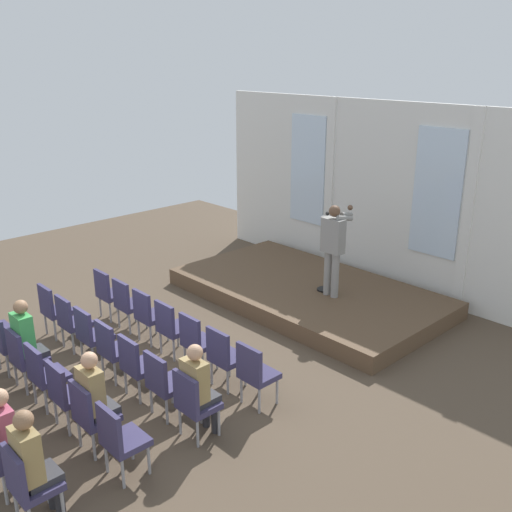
# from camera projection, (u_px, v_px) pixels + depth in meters

# --- Properties ---
(ground_plane) EXTENTS (16.27, 16.27, 0.00)m
(ground_plane) POSITION_uv_depth(u_px,v_px,m) (106.00, 383.00, 8.61)
(ground_plane) COLOR brown
(rear_partition) EXTENTS (8.06, 0.14, 3.78)m
(rear_partition) POSITION_uv_depth(u_px,v_px,m) (368.00, 192.00, 12.03)
(rear_partition) COLOR silver
(rear_partition) RESTS_ON ground
(stage_platform) EXTENTS (5.22, 2.94, 0.32)m
(stage_platform) POSITION_uv_depth(u_px,v_px,m) (308.00, 292.00, 11.47)
(stage_platform) COLOR brown
(stage_platform) RESTS_ON ground
(speaker) EXTENTS (0.50, 0.69, 1.74)m
(speaker) POSITION_uv_depth(u_px,v_px,m) (333.00, 244.00, 10.59)
(speaker) COLOR gray
(speaker) RESTS_ON stage_platform
(mic_stand) EXTENTS (0.28, 0.28, 1.55)m
(mic_stand) POSITION_uv_depth(u_px,v_px,m) (325.00, 274.00, 11.05)
(mic_stand) COLOR black
(mic_stand) RESTS_ON stage_platform
(chair_r0_c0) EXTENTS (0.46, 0.44, 0.94)m
(chair_r0_c0) POSITION_uv_depth(u_px,v_px,m) (108.00, 291.00, 10.56)
(chair_r0_c0) COLOR #99999E
(chair_r0_c0) RESTS_ON ground
(chair_r0_c1) EXTENTS (0.46, 0.44, 0.94)m
(chair_r0_c1) POSITION_uv_depth(u_px,v_px,m) (127.00, 301.00, 10.11)
(chair_r0_c1) COLOR #99999E
(chair_r0_c1) RESTS_ON ground
(chair_r0_c2) EXTENTS (0.46, 0.44, 0.94)m
(chair_r0_c2) POSITION_uv_depth(u_px,v_px,m) (148.00, 313.00, 9.66)
(chair_r0_c2) COLOR #99999E
(chair_r0_c2) RESTS_ON ground
(chair_r0_c3) EXTENTS (0.46, 0.44, 0.94)m
(chair_r0_c3) POSITION_uv_depth(u_px,v_px,m) (171.00, 325.00, 9.22)
(chair_r0_c3) COLOR #99999E
(chair_r0_c3) RESTS_ON ground
(chair_r0_c4) EXTENTS (0.46, 0.44, 0.94)m
(chair_r0_c4) POSITION_uv_depth(u_px,v_px,m) (196.00, 339.00, 8.77)
(chair_r0_c4) COLOR #99999E
(chair_r0_c4) RESTS_ON ground
(chair_r0_c5) EXTENTS (0.46, 0.44, 0.94)m
(chair_r0_c5) POSITION_uv_depth(u_px,v_px,m) (224.00, 354.00, 8.33)
(chair_r0_c5) COLOR #99999E
(chair_r0_c5) RESTS_ON ground
(chair_r0_c6) EXTENTS (0.46, 0.44, 0.94)m
(chair_r0_c6) POSITION_uv_depth(u_px,v_px,m) (255.00, 371.00, 7.88)
(chair_r0_c6) COLOR #99999E
(chair_r0_c6) RESTS_ON ground
(chair_r1_c0) EXTENTS (0.46, 0.44, 0.94)m
(chair_r1_c0) POSITION_uv_depth(u_px,v_px,m) (53.00, 307.00, 9.87)
(chair_r1_c0) COLOR #99999E
(chair_r1_c0) RESTS_ON ground
(chair_r1_c1) EXTENTS (0.46, 0.44, 0.94)m
(chair_r1_c1) POSITION_uv_depth(u_px,v_px,m) (71.00, 319.00, 9.43)
(chair_r1_c1) COLOR #99999E
(chair_r1_c1) RESTS_ON ground
(chair_r1_c2) EXTENTS (0.46, 0.44, 0.94)m
(chair_r1_c2) POSITION_uv_depth(u_px,v_px,m) (91.00, 332.00, 8.98)
(chair_r1_c2) COLOR #99999E
(chair_r1_c2) RESTS_ON ground
(chair_r1_c3) EXTENTS (0.46, 0.44, 0.94)m
(chair_r1_c3) POSITION_uv_depth(u_px,v_px,m) (113.00, 347.00, 8.54)
(chair_r1_c3) COLOR #99999E
(chair_r1_c3) RESTS_ON ground
(chair_r1_c4) EXTENTS (0.46, 0.44, 0.94)m
(chair_r1_c4) POSITION_uv_depth(u_px,v_px,m) (137.00, 363.00, 8.09)
(chair_r1_c4) COLOR #99999E
(chair_r1_c4) RESTS_ON ground
(chair_r1_c5) EXTENTS (0.46, 0.44, 0.94)m
(chair_r1_c5) POSITION_uv_depth(u_px,v_px,m) (163.00, 381.00, 7.65)
(chair_r1_c5) COLOR #99999E
(chair_r1_c5) RESTS_ON ground
(chair_r1_c6) EXTENTS (0.46, 0.44, 0.94)m
(chair_r1_c6) POSITION_uv_depth(u_px,v_px,m) (194.00, 401.00, 7.20)
(chair_r1_c6) COLOR #99999E
(chair_r1_c6) RESTS_ON ground
(audience_r1_c6) EXTENTS (0.36, 0.39, 1.29)m
(audience_r1_c6) POSITION_uv_depth(u_px,v_px,m) (198.00, 385.00, 7.20)
(audience_r1_c6) COLOR #2D2D33
(audience_r1_c6) RESTS_ON ground
(chair_r2_c1) EXTENTS (0.46, 0.44, 0.94)m
(chair_r2_c1) POSITION_uv_depth(u_px,v_px,m) (6.00, 340.00, 8.75)
(chair_r2_c1) COLOR #99999E
(chair_r2_c1) RESTS_ON ground
(chair_r2_c2) EXTENTS (0.46, 0.44, 0.94)m
(chair_r2_c2) POSITION_uv_depth(u_px,v_px,m) (24.00, 355.00, 8.30)
(chair_r2_c2) COLOR #99999E
(chair_r2_c2) RESTS_ON ground
(audience_r2_c2) EXTENTS (0.36, 0.39, 1.37)m
(audience_r2_c2) POSITION_uv_depth(u_px,v_px,m) (27.00, 339.00, 8.28)
(audience_r2_c2) COLOR #2D2D33
(audience_r2_c2) RESTS_ON ground
(chair_r2_c3) EXTENTS (0.46, 0.44, 0.94)m
(chair_r2_c3) POSITION_uv_depth(u_px,v_px,m) (44.00, 372.00, 7.86)
(chair_r2_c3) COLOR #99999E
(chair_r2_c3) RESTS_ON ground
(chair_r2_c4) EXTENTS (0.46, 0.44, 0.94)m
(chair_r2_c4) POSITION_uv_depth(u_px,v_px,m) (66.00, 391.00, 7.41)
(chair_r2_c4) COLOR #99999E
(chair_r2_c4) RESTS_ON ground
(chair_r2_c5) EXTENTS (0.46, 0.44, 0.94)m
(chair_r2_c5) POSITION_uv_depth(u_px,v_px,m) (91.00, 413.00, 6.97)
(chair_r2_c5) COLOR #99999E
(chair_r2_c5) RESTS_ON ground
(audience_r2_c5) EXTENTS (0.36, 0.39, 1.33)m
(audience_r2_c5) POSITION_uv_depth(u_px,v_px,m) (96.00, 395.00, 6.95)
(audience_r2_c5) COLOR #2D2D33
(audience_r2_c5) RESTS_ON ground
(chair_r2_c6) EXTENTS (0.46, 0.44, 0.94)m
(chair_r2_c6) POSITION_uv_depth(u_px,v_px,m) (119.00, 437.00, 6.52)
(chair_r2_c6) COLOR #99999E
(chair_r2_c6) RESTS_ON ground
(chair_r3_c5) EXTENTS (0.46, 0.44, 0.94)m
(chair_r3_c5) POSITION_uv_depth(u_px,v_px,m) (3.00, 451.00, 6.28)
(chair_r3_c5) COLOR #99999E
(chair_r3_c5) RESTS_ON ground
(audience_r3_c5) EXTENTS (0.36, 0.39, 1.28)m
(audience_r3_c5) POSITION_uv_depth(u_px,v_px,m) (8.00, 434.00, 6.28)
(audience_r3_c5) COLOR #2D2D33
(audience_r3_c5) RESTS_ON ground
(chair_r3_c6) EXTENTS (0.46, 0.44, 0.94)m
(chair_r3_c6) POSITION_uv_depth(u_px,v_px,m) (28.00, 481.00, 5.84)
(chair_r3_c6) COLOR #99999E
(chair_r3_c6) RESTS_ON ground
(audience_r3_c6) EXTENTS (0.36, 0.39, 1.34)m
(audience_r3_c6) POSITION_uv_depth(u_px,v_px,m) (33.00, 461.00, 5.82)
(audience_r3_c6) COLOR #2D2D33
(audience_r3_c6) RESTS_ON ground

